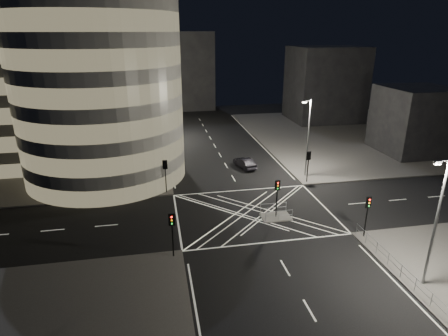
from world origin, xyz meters
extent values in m
plane|color=black|center=(0.00, 0.00, 0.00)|extent=(120.00, 120.00, 0.00)
cube|color=#4E4B49|center=(-29.00, 27.00, 0.07)|extent=(42.00, 42.00, 0.15)
cube|color=#4E4B49|center=(29.00, 27.00, 0.07)|extent=(42.00, 42.00, 0.15)
cube|color=slate|center=(2.00, -1.50, 0.07)|extent=(3.00, 2.00, 0.15)
cylinder|color=gray|center=(-16.00, 14.00, 12.65)|extent=(20.00, 20.00, 25.00)
cube|color=gray|center=(-26.00, 24.00, 12.65)|extent=(20.00, 18.00, 25.00)
cube|color=gray|center=(-22.00, 42.00, 11.15)|extent=(24.00, 16.00, 22.00)
cube|color=black|center=(26.00, 40.00, 7.65)|extent=(14.00, 12.00, 15.00)
cube|color=black|center=(30.00, 16.00, 5.15)|extent=(10.00, 10.00, 10.00)
cube|color=black|center=(-4.00, 58.00, 9.00)|extent=(18.00, 8.00, 18.00)
cylinder|color=black|center=(-10.50, 9.00, 1.64)|extent=(0.32, 0.32, 2.98)
ellipsoid|color=black|center=(-10.50, 9.00, 4.35)|extent=(4.42, 4.42, 5.08)
cylinder|color=black|center=(-10.50, 15.00, 1.88)|extent=(0.32, 0.32, 3.46)
ellipsoid|color=black|center=(-10.50, 15.00, 4.98)|extent=(4.99, 4.99, 5.74)
cylinder|color=black|center=(-10.50, 21.00, 1.63)|extent=(0.32, 0.32, 2.96)
ellipsoid|color=black|center=(-10.50, 21.00, 4.39)|extent=(4.67, 4.67, 5.37)
cylinder|color=black|center=(-10.50, 27.00, 1.76)|extent=(0.32, 0.32, 3.23)
ellipsoid|color=black|center=(-10.50, 27.00, 4.60)|extent=(4.46, 4.46, 5.13)
cylinder|color=black|center=(-10.50, 33.00, 1.86)|extent=(0.32, 0.32, 3.42)
ellipsoid|color=black|center=(-10.50, 33.00, 4.80)|extent=(4.46, 4.46, 5.13)
cylinder|color=black|center=(-8.80, 6.80, 1.65)|extent=(0.12, 0.12, 3.00)
cube|color=black|center=(-8.80, 6.80, 3.60)|extent=(0.28, 0.22, 0.90)
cube|color=black|center=(-8.80, 6.80, 3.60)|extent=(0.55, 0.04, 1.10)
cylinder|color=black|center=(-8.80, -6.80, 1.65)|extent=(0.12, 0.12, 3.00)
cube|color=black|center=(-8.80, -6.80, 3.60)|extent=(0.28, 0.22, 0.90)
cube|color=black|center=(-8.80, -6.80, 3.60)|extent=(0.55, 0.04, 1.10)
cylinder|color=black|center=(8.80, 6.80, 1.65)|extent=(0.12, 0.12, 3.00)
cube|color=black|center=(8.80, 6.80, 3.60)|extent=(0.28, 0.22, 0.90)
cube|color=black|center=(8.80, 6.80, 3.60)|extent=(0.55, 0.04, 1.10)
cylinder|color=black|center=(8.80, -6.80, 1.65)|extent=(0.12, 0.12, 3.00)
cube|color=black|center=(8.80, -6.80, 3.60)|extent=(0.28, 0.22, 0.90)
cube|color=black|center=(8.80, -6.80, 3.60)|extent=(0.55, 0.04, 1.10)
cylinder|color=black|center=(2.00, -1.50, 1.65)|extent=(0.12, 0.12, 3.00)
cube|color=black|center=(2.00, -1.50, 3.60)|extent=(0.28, 0.22, 0.90)
cube|color=black|center=(2.00, -1.50, 3.60)|extent=(0.55, 0.04, 1.10)
cylinder|color=slate|center=(-9.50, 12.00, 5.15)|extent=(0.20, 0.20, 10.00)
cylinder|color=slate|center=(-9.05, 12.00, 10.00)|extent=(0.90, 0.10, 0.10)
cube|color=slate|center=(-8.60, 12.00, 9.90)|extent=(0.50, 0.25, 0.18)
cube|color=white|center=(-8.60, 12.00, 9.79)|extent=(0.42, 0.20, 0.05)
cylinder|color=slate|center=(-9.50, 30.00, 5.15)|extent=(0.20, 0.20, 10.00)
cylinder|color=slate|center=(-9.05, 30.00, 10.00)|extent=(0.90, 0.10, 0.10)
cube|color=slate|center=(-8.60, 30.00, 9.90)|extent=(0.50, 0.25, 0.18)
cube|color=white|center=(-8.60, 30.00, 9.79)|extent=(0.42, 0.20, 0.05)
cylinder|color=slate|center=(9.50, 9.00, 5.15)|extent=(0.20, 0.20, 10.00)
cylinder|color=slate|center=(9.05, 9.00, 10.00)|extent=(0.90, 0.10, 0.10)
cube|color=slate|center=(8.60, 9.00, 9.90)|extent=(0.50, 0.25, 0.18)
cube|color=white|center=(8.60, 9.00, 9.79)|extent=(0.42, 0.20, 0.05)
cylinder|color=slate|center=(9.50, -14.00, 5.15)|extent=(0.20, 0.20, 10.00)
cylinder|color=slate|center=(9.05, -14.00, 10.00)|extent=(0.90, 0.10, 0.10)
cube|color=slate|center=(8.60, -14.00, 9.90)|extent=(0.50, 0.25, 0.18)
cube|color=white|center=(8.60, -14.00, 9.79)|extent=(0.42, 0.20, 0.05)
cube|color=slate|center=(8.30, -12.15, 0.70)|extent=(0.06, 11.70, 1.10)
cube|color=slate|center=(2.00, -2.40, 0.70)|extent=(2.80, 0.06, 1.10)
cube|color=slate|center=(2.00, -0.60, 0.70)|extent=(2.80, 0.06, 1.10)
imported|color=black|center=(2.37, 13.63, 0.72)|extent=(2.59, 4.61, 1.44)
camera|label=1|loc=(-9.67, -34.32, 18.09)|focal=30.00mm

